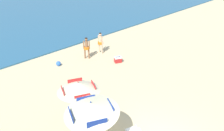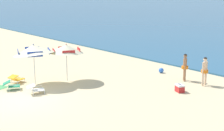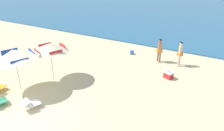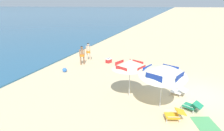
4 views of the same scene
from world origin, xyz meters
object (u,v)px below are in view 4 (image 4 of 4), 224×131
Objects in this scene: beach_umbrella_striped_second at (130,64)px; lounge_chair_facing_sea at (179,91)px; cooler_box at (109,61)px; beach_towel at (209,129)px; beach_umbrella_striped_main at (163,70)px; person_standing_beside at (88,50)px; beach_ball at (65,70)px; lounge_chair_under_umbrella at (175,114)px; lounge_chair_beside_umbrella at (193,106)px; person_standing_near_shore at (82,54)px.

beach_umbrella_striped_second is 3.29m from lounge_chair_facing_sea.
beach_towel is at bearing -135.91° from cooler_box.
person_standing_beside is (6.44, 7.10, -1.06)m from beach_umbrella_striped_main.
beach_towel is (-4.04, -9.57, -0.16)m from beach_ball.
beach_umbrella_striped_main is at bearing 40.06° from lounge_chair_under_umbrella.
beach_umbrella_striped_main is at bearing 62.78° from beach_towel.
cooler_box is at bearing -34.88° from beach_ball.
person_standing_beside reaches higher than lounge_chair_beside_umbrella.
beach_umbrella_striped_second is 6.39m from beach_ball.
person_standing_beside reaches higher than beach_ball.
beach_umbrella_striped_main reaches higher than cooler_box.
beach_umbrella_striped_second is (0.63, 1.76, -0.07)m from beach_umbrella_striped_main.
beach_umbrella_striped_main is 1.58× the size of beach_towel.
person_standing_beside is at bearing 87.18° from cooler_box.
beach_ball is at bearing 67.11° from beach_towel.
cooler_box is 0.33× the size of beach_towel.
beach_umbrella_striped_main reaches higher than person_standing_near_shore.
person_standing_beside reaches higher than cooler_box.
person_standing_near_shore is 2.74× the size of cooler_box.
beach_umbrella_striped_second is 4.67m from beach_towel.
person_standing_near_shore is at bearing 49.77° from beach_umbrella_striped_second.
person_standing_near_shore is 11.12m from beach_towel.
lounge_chair_beside_umbrella is at bearing -132.90° from cooler_box.
beach_umbrella_striped_main is 8.32m from cooler_box.
beach_towel is (-6.21, -9.18, -0.93)m from person_standing_near_shore.
person_standing_beside is 2.75× the size of cooler_box.
beach_umbrella_striped_main is at bearing -132.23° from person_standing_beside.
lounge_chair_beside_umbrella is at bearing -119.75° from person_standing_near_shore.
beach_umbrella_striped_main is at bearing -141.33° from cooler_box.
beach_umbrella_striped_main reaches higher than beach_towel.
lounge_chair_beside_umbrella is (1.08, -0.79, -0.00)m from lounge_chair_under_umbrella.
beach_towel is at bearing -155.01° from lounge_chair_beside_umbrella.
beach_umbrella_striped_main is 2.31m from lounge_chair_beside_umbrella.
beach_umbrella_striped_main is 3.11m from beach_towel.
beach_ball is at bearing 67.87° from beach_umbrella_striped_second.
beach_umbrella_striped_second is at bearing -130.23° from person_standing_near_shore.
lounge_chair_beside_umbrella is at bearing -106.96° from beach_ball.
beach_umbrella_striped_main is 8.21m from beach_ball.
person_standing_beside is 2.15m from cooler_box.
lounge_chair_facing_sea is at bearing -120.72° from person_standing_beside.
lounge_chair_beside_umbrella reaches higher than beach_ball.
beach_towel is (-7.54, -9.23, -0.94)m from person_standing_beside.
beach_umbrella_striped_main is 1.28× the size of beach_umbrella_striped_second.
lounge_chair_facing_sea reaches higher than cooler_box.
beach_umbrella_striped_second is 1.37× the size of person_standing_near_shore.
cooler_box is at bearing -58.01° from person_standing_near_shore.
person_standing_near_shore reaches higher than beach_towel.
beach_towel is at bearing -155.91° from lounge_chair_facing_sea.
person_standing_near_shore is at bearing 52.45° from lounge_chair_under_umbrella.
lounge_chair_facing_sea is 3.08m from beach_towel.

